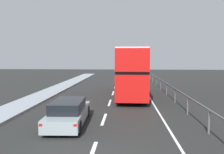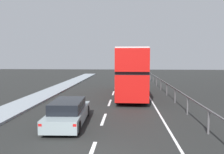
# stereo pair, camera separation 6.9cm
# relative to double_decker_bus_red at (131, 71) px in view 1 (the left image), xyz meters

# --- Properties ---
(lane_paint_markings) EXTENTS (3.53, 46.00, 0.01)m
(lane_paint_markings) POSITION_rel_double_decker_bus_red_xyz_m (0.23, -5.68, -2.31)
(lane_paint_markings) COLOR silver
(lane_paint_markings) RESTS_ON ground
(bridge_side_railing) EXTENTS (0.10, 42.00, 1.16)m
(bridge_side_railing) POSITION_rel_double_decker_bus_red_xyz_m (3.35, -5.36, -1.38)
(bridge_side_railing) COLOR #535153
(bridge_side_railing) RESTS_ON ground
(double_decker_bus_red) EXTENTS (2.62, 11.15, 4.31)m
(double_decker_bus_red) POSITION_rel_double_decker_bus_red_xyz_m (0.00, 0.00, 0.00)
(double_decker_bus_red) COLOR red
(double_decker_bus_red) RESTS_ON ground
(hatchback_car_near) EXTENTS (1.91, 4.65, 1.32)m
(hatchback_car_near) POSITION_rel_double_decker_bus_red_xyz_m (-3.53, -9.52, -1.67)
(hatchback_car_near) COLOR gray
(hatchback_car_near) RESTS_ON ground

